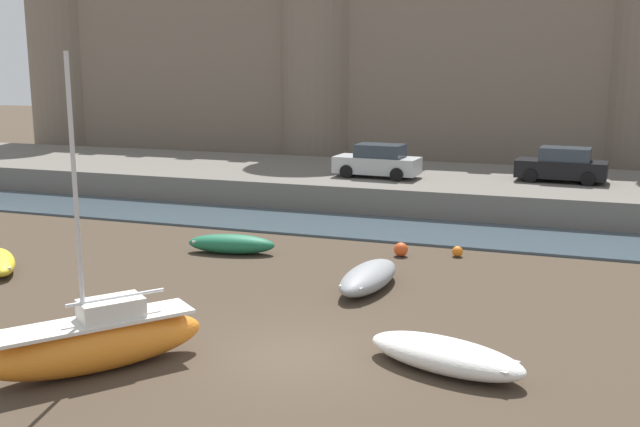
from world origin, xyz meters
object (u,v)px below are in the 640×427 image
at_px(car_quay_west, 562,165).
at_px(rowboat_foreground_centre, 368,277).
at_px(mooring_buoy_near_shore, 401,249).
at_px(mooring_buoy_mid_mud, 457,251).
at_px(rowboat_foreground_right, 445,355).
at_px(sailboat_midflat_centre, 97,341).
at_px(rowboat_midflat_right, 231,244).
at_px(car_quay_centre_west, 378,161).

bearing_deg(car_quay_west, rowboat_foreground_centre, -108.61).
xyz_separation_m(mooring_buoy_near_shore, mooring_buoy_mid_mud, (1.93, 0.62, -0.06)).
relative_size(rowboat_foreground_right, sailboat_midflat_centre, 0.57).
bearing_deg(mooring_buoy_near_shore, car_quay_west, 65.33).
relative_size(rowboat_midflat_right, car_quay_west, 0.80).
bearing_deg(car_quay_west, mooring_buoy_mid_mud, -106.82).
relative_size(rowboat_foreground_centre, car_quay_west, 0.88).
xyz_separation_m(rowboat_foreground_centre, mooring_buoy_mid_mud, (1.97, 4.79, -0.20)).
bearing_deg(mooring_buoy_near_shore, mooring_buoy_mid_mud, 17.82).
relative_size(sailboat_midflat_centre, mooring_buoy_mid_mud, 18.44).
relative_size(mooring_buoy_mid_mud, car_quay_centre_west, 0.09).
bearing_deg(mooring_buoy_near_shore, rowboat_midflat_right, -164.63).
bearing_deg(rowboat_foreground_centre, mooring_buoy_mid_mud, 67.62).
height_order(rowboat_midflat_right, sailboat_midflat_centre, sailboat_midflat_centre).
bearing_deg(car_quay_centre_west, rowboat_foreground_centre, -76.16).
relative_size(rowboat_foreground_centre, car_quay_centre_west, 0.88).
distance_m(rowboat_midflat_right, car_quay_centre_west, 11.60).
xyz_separation_m(mooring_buoy_mid_mud, car_quay_west, (3.16, 10.46, 1.89)).
distance_m(car_quay_centre_west, car_quay_west, 8.65).
bearing_deg(rowboat_foreground_right, car_quay_west, 84.93).
bearing_deg(rowboat_midflat_right, sailboat_midflat_centre, -80.48).
relative_size(mooring_buoy_near_shore, car_quay_centre_west, 0.12).
height_order(rowboat_foreground_right, car_quay_centre_west, car_quay_centre_west).
height_order(rowboat_foreground_centre, mooring_buoy_near_shore, rowboat_foreground_centre).
xyz_separation_m(rowboat_midflat_right, car_quay_west, (11.01, 12.71, 1.71)).
distance_m(rowboat_foreground_right, mooring_buoy_near_shore, 10.08).
relative_size(rowboat_midflat_right, car_quay_centre_west, 0.80).
height_order(rowboat_midflat_right, rowboat_foreground_right, rowboat_foreground_right).
relative_size(rowboat_midflat_right, rowboat_foreground_right, 0.83).
height_order(rowboat_foreground_right, sailboat_midflat_centre, sailboat_midflat_centre).
distance_m(sailboat_midflat_centre, mooring_buoy_mid_mud, 14.12).
xyz_separation_m(mooring_buoy_near_shore, car_quay_west, (5.09, 11.08, 1.83)).
height_order(rowboat_foreground_right, mooring_buoy_near_shore, rowboat_foreground_right).
relative_size(rowboat_foreground_centre, mooring_buoy_mid_mud, 9.60).
distance_m(rowboat_midflat_right, mooring_buoy_near_shore, 6.15).
bearing_deg(mooring_buoy_near_shore, rowboat_foreground_right, -71.13).
xyz_separation_m(rowboat_foreground_centre, rowboat_foreground_right, (3.30, -5.37, -0.02)).
relative_size(sailboat_midflat_centre, car_quay_centre_west, 1.69).
relative_size(rowboat_foreground_centre, sailboat_midflat_centre, 0.52).
relative_size(rowboat_foreground_right, car_quay_west, 0.96).
height_order(rowboat_foreground_centre, mooring_buoy_mid_mud, rowboat_foreground_centre).
bearing_deg(mooring_buoy_near_shore, rowboat_foreground_centre, -90.61).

